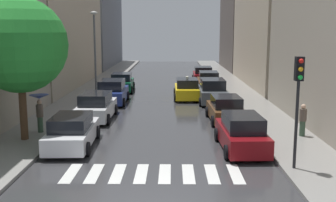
% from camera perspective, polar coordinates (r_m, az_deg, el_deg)
% --- Properties ---
extents(ground_plane, '(28.00, 72.00, 0.04)m').
position_cam_1_polar(ground_plane, '(36.28, -0.56, 1.15)').
color(ground_plane, '#343437').
extents(sidewalk_left, '(3.00, 72.00, 0.15)m').
position_cam_1_polar(sidewalk_left, '(36.97, -10.68, 1.29)').
color(sidewalk_left, gray).
rests_on(sidewalk_left, ground).
extents(sidewalk_right, '(3.00, 72.00, 0.15)m').
position_cam_1_polar(sidewalk_right, '(36.71, 9.64, 1.26)').
color(sidewalk_right, gray).
rests_on(sidewalk_right, ground).
extents(crosswalk_stripes, '(6.75, 2.20, 0.01)m').
position_cam_1_polar(crosswalk_stripes, '(16.06, -2.07, -9.96)').
color(crosswalk_stripes, silver).
rests_on(crosswalk_stripes, ground).
extents(building_left_mid, '(6.00, 21.28, 13.79)m').
position_cam_1_polar(building_left_mid, '(41.99, -15.94, 11.42)').
color(building_left_mid, '#B2A38C').
rests_on(building_left_mid, ground).
extents(building_left_far, '(6.00, 20.27, 11.27)m').
position_cam_1_polar(building_left_far, '(63.36, -10.22, 9.82)').
color(building_left_far, slate).
rests_on(building_left_far, ground).
extents(building_right_mid, '(6.00, 17.49, 10.28)m').
position_cam_1_polar(building_right_mid, '(42.11, 14.91, 9.07)').
color(building_right_mid, '#B2A38C').
rests_on(building_right_mid, ground).
extents(parked_car_left_nearest, '(2.17, 4.69, 1.55)m').
position_cam_1_polar(parked_car_left_nearest, '(19.85, -13.04, -4.16)').
color(parked_car_left_nearest, silver).
rests_on(parked_car_left_nearest, ground).
extents(parked_car_left_second, '(2.11, 4.71, 1.65)m').
position_cam_1_polar(parked_car_left_second, '(25.69, -9.85, -0.80)').
color(parked_car_left_second, silver).
rests_on(parked_car_left_second, ground).
extents(parked_car_left_third, '(2.19, 4.73, 1.78)m').
position_cam_1_polar(parked_car_left_third, '(31.16, -7.67, 1.20)').
color(parked_car_left_third, navy).
rests_on(parked_car_left_third, ground).
extents(parked_car_left_fourth, '(2.18, 4.39, 1.64)m').
position_cam_1_polar(parked_car_left_fourth, '(37.18, -6.36, 2.52)').
color(parked_car_left_fourth, '#0C4C2D').
rests_on(parked_car_left_fourth, ground).
extents(parked_car_right_nearest, '(2.12, 4.61, 1.67)m').
position_cam_1_polar(parked_car_right_nearest, '(19.19, 10.10, -4.39)').
color(parked_car_right_nearest, maroon).
rests_on(parked_car_right_nearest, ground).
extents(parked_car_right_second, '(2.15, 4.28, 1.56)m').
position_cam_1_polar(parked_car_right_second, '(24.91, 7.94, -1.17)').
color(parked_car_right_second, brown).
rests_on(parked_car_right_second, ground).
extents(parked_car_right_third, '(2.16, 4.66, 1.82)m').
position_cam_1_polar(parked_car_right_third, '(31.25, 6.12, 1.29)').
color(parked_car_right_third, '#474C51').
rests_on(parked_car_right_third, ground).
extents(parked_car_right_fourth, '(2.13, 4.57, 1.80)m').
position_cam_1_polar(parked_car_right_fourth, '(36.93, 5.58, 2.59)').
color(parked_car_right_fourth, brown).
rests_on(parked_car_right_fourth, ground).
extents(parked_car_right_fifth, '(2.21, 4.47, 1.67)m').
position_cam_1_polar(parked_car_right_fifth, '(43.29, 4.82, 3.58)').
color(parked_car_right_fifth, maroon).
rests_on(parked_car_right_fifth, ground).
extents(taxi_midroad, '(2.10, 4.49, 1.81)m').
position_cam_1_polar(taxi_midroad, '(32.92, 2.62, 1.63)').
color(taxi_midroad, yellow).
rests_on(taxi_midroad, ground).
extents(pedestrian_near_tree, '(0.99, 0.99, 1.98)m').
position_cam_1_polar(pedestrian_near_tree, '(22.40, -17.30, -0.55)').
color(pedestrian_near_tree, '#38513D').
rests_on(pedestrian_near_tree, sidewalk_left).
extents(pedestrian_by_kerb, '(0.36, 0.36, 1.62)m').
position_cam_1_polar(pedestrian_by_kerb, '(21.83, 18.07, -2.43)').
color(pedestrian_by_kerb, '#38513D').
rests_on(pedestrian_by_kerb, sidewalk_right).
extents(street_tree_left, '(4.54, 4.54, 6.84)m').
position_cam_1_polar(street_tree_left, '(20.86, -19.80, 7.24)').
color(street_tree_left, '#513823').
rests_on(street_tree_left, sidewalk_left).
extents(traffic_light_right_corner, '(0.30, 0.42, 4.30)m').
position_cam_1_polar(traffic_light_right_corner, '(16.22, 17.52, 1.74)').
color(traffic_light_right_corner, black).
rests_on(traffic_light_right_corner, sidewalk_right).
extents(lamp_post_left, '(0.60, 0.28, 6.73)m').
position_cam_1_polar(lamp_post_left, '(34.26, -10.04, 7.32)').
color(lamp_post_left, '#595B60').
rests_on(lamp_post_left, sidewalk_left).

